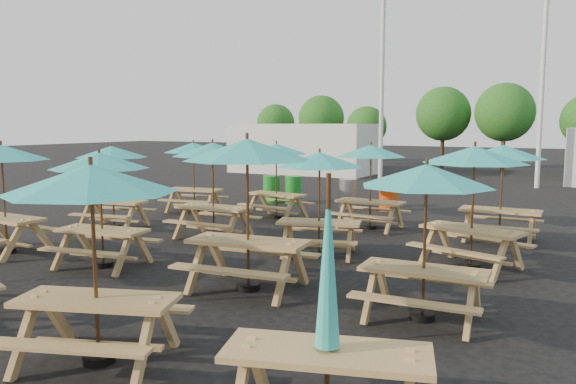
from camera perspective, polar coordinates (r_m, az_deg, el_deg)
The scene contains 27 objects.
ground at distance 12.92m, azimuth -3.22°, elevation -5.55°, with size 120.00×120.00×0.00m, color black.
picnic_unit_1 at distance 13.48m, azimuth -27.07°, elevation 2.94°, with size 2.00×2.00×2.37m.
picnic_unit_2 at distance 15.66m, azimuth -17.46°, elevation 3.39°, with size 2.20×2.20×2.23m.
picnic_unit_3 at distance 17.94m, azimuth -9.58°, elevation 4.02°, with size 2.15×2.15×2.23m.
picnic_unit_5 at distance 11.40m, azimuth -18.59°, elevation 2.29°, with size 2.18×2.18×2.27m.
picnic_unit_6 at distance 13.72m, azimuth -7.67°, elevation 3.67°, with size 2.04×2.04×2.37m.
picnic_unit_7 at distance 16.49m, azimuth -1.20°, elevation 3.89°, with size 2.08×2.08×2.24m.
picnic_unit_8 at distance 6.73m, azimuth -19.32°, elevation -0.01°, with size 2.51×2.51×2.36m.
picnic_unit_9 at distance 9.28m, azimuth -4.16°, elevation 3.29°, with size 2.39×2.39×2.58m.
picnic_unit_10 at distance 11.78m, azimuth 3.22°, elevation 2.61°, with size 2.31×2.31×2.23m.
picnic_unit_11 at distance 14.99m, azimuth 8.43°, elevation 3.60°, with size 1.95×1.95×2.26m.
picnic_unit_12 at distance 5.14m, azimuth 4.02°, elevation -13.80°, with size 2.25×2.10×2.37m.
picnic_unit_13 at distance 8.05m, azimuth 13.87°, elevation 0.62°, with size 1.97×1.97×2.26m.
picnic_unit_14 at distance 11.20m, azimuth 18.40°, elevation 2.81°, with size 2.47×2.47×2.40m.
picnic_unit_15 at distance 14.12m, azimuth 20.99°, elevation 3.22°, with size 1.95×1.95×2.32m.
waste_bin_0 at distance 19.94m, azimuth -1.68°, elevation 0.29°, with size 0.60×0.60×0.97m, color #188421.
waste_bin_1 at distance 19.77m, azimuth 0.56°, elevation 0.23°, with size 0.60×0.60×0.97m, color #188421.
waste_bin_2 at distance 18.79m, azimuth 6.11°, elevation -0.16°, with size 0.60×0.60×0.97m, color gray.
waste_bin_3 at distance 18.38m, azimuth 10.18°, elevation -0.39°, with size 0.60×0.60×0.97m, color #D2400C.
mast_0 at distance 26.38m, azimuth 9.59°, elevation 13.83°, with size 0.20×0.20×12.00m, color silver.
mast_1 at distance 26.97m, azimuth 24.58°, elevation 13.15°, with size 0.20×0.20×12.00m, color silver.
event_tent_0 at distance 32.27m, azimuth 1.66°, elevation 4.46°, with size 8.00×4.00×2.80m, color silver.
tree_0 at distance 41.51m, azimuth -1.25°, elevation 6.98°, with size 2.80×2.80×4.24m.
tree_1 at distance 38.30m, azimuth 3.39°, elevation 7.46°, with size 3.11×3.11×4.72m.
tree_2 at distance 36.75m, azimuth 7.98°, elevation 6.61°, with size 2.59×2.59×3.93m.
tree_3 at distance 36.41m, azimuth 15.50°, elevation 7.65°, with size 3.36×3.36×5.09m.
tree_4 at distance 35.28m, azimuth 21.15°, elevation 7.55°, with size 3.41×3.41×5.17m.
Camera 1 is at (6.70, -10.69, 2.79)m, focal length 35.00 mm.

